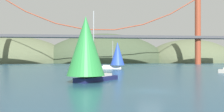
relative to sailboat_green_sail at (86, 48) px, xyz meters
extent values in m
plane|color=navy|center=(6.50, -9.84, -4.82)|extent=(360.00, 360.00, 0.00)
ellipsoid|color=#5B6647|center=(-48.50, 125.16, -4.82)|extent=(78.67, 44.00, 33.33)
ellipsoid|color=#425138|center=(11.50, 125.16, -4.82)|extent=(76.84, 44.00, 36.31)
ellipsoid|color=#5B6647|center=(66.50, 125.16, -4.82)|extent=(57.79, 44.00, 29.95)
cylinder|color=#A34228|center=(54.15, 85.16, 11.36)|extent=(2.80, 2.80, 32.36)
cube|color=#47474C|center=(6.50, 85.16, 8.29)|extent=(131.30, 6.00, 1.20)
cylinder|color=#A34228|center=(-34.35, 85.16, 23.56)|extent=(13.87, 0.50, 8.40)
cylinder|color=#A34228|center=(-20.73, 85.16, 16.93)|extent=(13.80, 0.50, 5.77)
cylinder|color=#A34228|center=(-7.12, 85.16, 12.95)|extent=(13.71, 0.50, 3.15)
cylinder|color=#A34228|center=(6.50, 85.16, 11.62)|extent=(13.61, 0.50, 0.50)
cylinder|color=#A34228|center=(20.11, 85.16, 12.95)|extent=(13.71, 0.50, 3.15)
cylinder|color=#A34228|center=(33.73, 85.16, 16.93)|extent=(13.80, 0.50, 5.77)
cylinder|color=#A34228|center=(47.34, 85.16, 23.56)|extent=(13.87, 0.50, 8.40)
cube|color=#191E4C|center=(1.54, 1.93, -4.50)|extent=(6.79, 7.75, 0.64)
cube|color=beige|center=(2.46, 3.09, -4.00)|extent=(2.91, 3.07, 0.36)
cylinder|color=#B2B2B7|center=(1.03, 1.29, 0.58)|extent=(0.14, 0.14, 9.52)
cone|color=green|center=(-0.09, -0.12, 0.25)|extent=(7.40, 7.40, 8.25)
cube|color=white|center=(7.17, 40.17, -4.40)|extent=(6.78, 3.55, 0.84)
cube|color=beige|center=(6.04, 40.50, -3.80)|extent=(2.39, 1.89, 0.36)
cylinder|color=#B2B2B7|center=(7.80, 39.98, -0.27)|extent=(0.14, 0.14, 7.42)
cone|color=blue|center=(9.18, 39.58, -0.29)|extent=(5.15, 5.15, 6.78)
camera|label=1|loc=(-0.05, -36.03, -1.35)|focal=41.57mm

